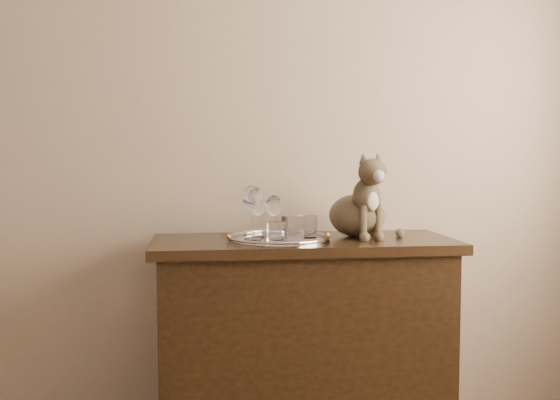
% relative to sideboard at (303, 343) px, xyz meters
% --- Properties ---
extents(wall_back, '(4.00, 0.10, 2.70)m').
position_rel_sideboard_xyz_m(wall_back, '(-0.60, 0.31, 0.93)').
color(wall_back, tan).
rests_on(wall_back, ground).
extents(sideboard, '(1.20, 0.50, 0.85)m').
position_rel_sideboard_xyz_m(sideboard, '(0.00, 0.00, 0.00)').
color(sideboard, black).
rests_on(sideboard, ground).
extents(tray, '(0.40, 0.40, 0.01)m').
position_rel_sideboard_xyz_m(tray, '(-0.10, -0.03, 0.43)').
color(tray, silver).
rests_on(tray, sideboard).
extents(wine_glass_a, '(0.06, 0.06, 0.17)m').
position_rel_sideboard_xyz_m(wine_glass_a, '(-0.18, 0.01, 0.52)').
color(wine_glass_a, silver).
rests_on(wine_glass_a, tray).
extents(wine_glass_c, '(0.08, 0.08, 0.21)m').
position_rel_sideboard_xyz_m(wine_glass_c, '(-0.21, -0.07, 0.54)').
color(wine_glass_c, white).
rests_on(wine_glass_c, tray).
extents(wine_glass_d, '(0.06, 0.06, 0.17)m').
position_rel_sideboard_xyz_m(wine_glass_d, '(-0.12, -0.05, 0.52)').
color(wine_glass_d, white).
rests_on(wine_glass_d, tray).
extents(tumbler_a, '(0.09, 0.09, 0.10)m').
position_rel_sideboard_xyz_m(tumbler_a, '(-0.06, -0.11, 0.48)').
color(tumbler_a, white).
rests_on(tumbler_a, tray).
extents(tumbler_b, '(0.07, 0.07, 0.08)m').
position_rel_sideboard_xyz_m(tumbler_b, '(-0.13, -0.15, 0.47)').
color(tumbler_b, white).
rests_on(tumbler_b, tray).
extents(tumbler_c, '(0.08, 0.08, 0.09)m').
position_rel_sideboard_xyz_m(tumbler_c, '(0.01, -0.02, 0.48)').
color(tumbler_c, white).
rests_on(tumbler_c, tray).
extents(cat, '(0.40, 0.39, 0.35)m').
position_rel_sideboard_xyz_m(cat, '(0.23, 0.06, 0.60)').
color(cat, brown).
rests_on(cat, sideboard).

